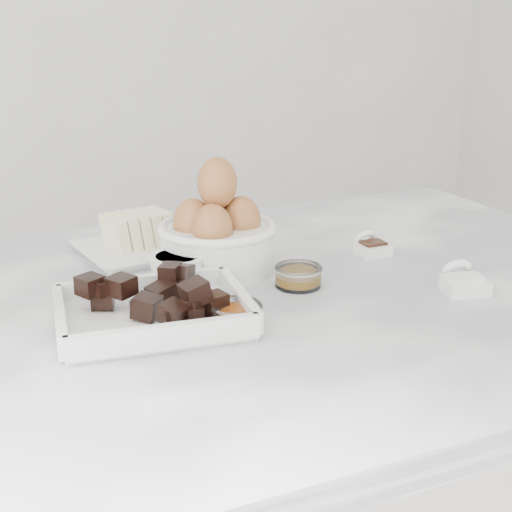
{
  "coord_description": "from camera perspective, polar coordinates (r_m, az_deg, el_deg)",
  "views": [
    {
      "loc": [
        -0.36,
        -0.82,
        1.3
      ],
      "look_at": [
        0.02,
        0.03,
        0.98
      ],
      "focal_mm": 50.0,
      "sensor_mm": 36.0,
      "label": 1
    }
  ],
  "objects": [
    {
      "name": "zest_bowl",
      "position": [
        0.86,
        -1.58,
        -4.65
      ],
      "size": [
        0.06,
        0.06,
        0.03
      ],
      "color": "white",
      "rests_on": "marble_slab"
    },
    {
      "name": "sugar_ramekin",
      "position": [
        0.98,
        -6.26,
        -1.07
      ],
      "size": [
        0.08,
        0.08,
        0.04
      ],
      "color": "white",
      "rests_on": "marble_slab"
    },
    {
      "name": "butter_plate",
      "position": [
        1.12,
        -9.73,
        1.33
      ],
      "size": [
        0.18,
        0.18,
        0.07
      ],
      "color": "white",
      "rests_on": "marble_slab"
    },
    {
      "name": "marble_slab",
      "position": [
        0.97,
        -0.37,
        -4.03
      ],
      "size": [
        1.2,
        0.8,
        0.04
      ],
      "primitive_type": "cube",
      "color": "white",
      "rests_on": "cabinet"
    },
    {
      "name": "egg_bowl",
      "position": [
        1.04,
        -3.11,
        1.77
      ],
      "size": [
        0.17,
        0.17,
        0.17
      ],
      "color": "white",
      "rests_on": "marble_slab"
    },
    {
      "name": "chocolate_dish",
      "position": [
        0.87,
        -8.28,
        -3.95
      ],
      "size": [
        0.25,
        0.2,
        0.06
      ],
      "color": "white",
      "rests_on": "marble_slab"
    },
    {
      "name": "honey_bowl",
      "position": [
        0.98,
        3.4,
        -1.58
      ],
      "size": [
        0.07,
        0.07,
        0.03
      ],
      "color": "white",
      "rests_on": "marble_slab"
    },
    {
      "name": "vanilla_spoon",
      "position": [
        1.13,
        9.17,
        0.79
      ],
      "size": [
        0.05,
        0.06,
        0.04
      ],
      "color": "white",
      "rests_on": "marble_slab"
    },
    {
      "name": "salt_spoon",
      "position": [
        1.0,
        16.22,
        -1.92
      ],
      "size": [
        0.07,
        0.08,
        0.04
      ],
      "color": "white",
      "rests_on": "marble_slab"
    }
  ]
}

